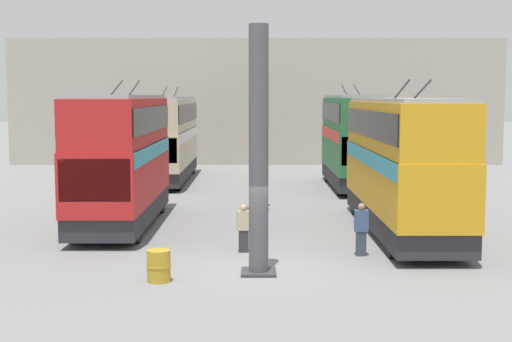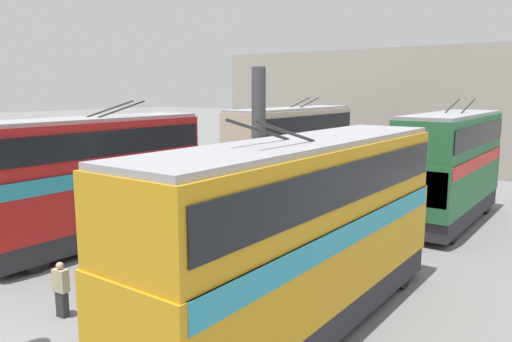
{
  "view_description": "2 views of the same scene",
  "coord_description": "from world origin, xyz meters",
  "px_view_note": "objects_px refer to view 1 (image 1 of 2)",
  "views": [
    {
      "loc": [
        -20.01,
        0.11,
        4.97
      ],
      "look_at": [
        7.56,
        0.06,
        2.09
      ],
      "focal_mm": 50.0,
      "sensor_mm": 36.0,
      "label": 1
    },
    {
      "loc": [
        -4.73,
        -11.28,
        6.11
      ],
      "look_at": [
        12.68,
        1.42,
        2.56
      ],
      "focal_mm": 35.0,
      "sensor_mm": 36.0,
      "label": 2
    }
  ],
  "objects_px": {
    "bus_right_far": "(168,133)",
    "person_by_left_row": "(361,228)",
    "bus_right_near": "(121,152)",
    "oil_drum": "(159,266)",
    "person_aisle_midway": "(244,227)",
    "bus_left_far": "(353,136)",
    "bus_left_near": "(402,157)"
  },
  "relations": [
    {
      "from": "bus_left_near",
      "to": "person_by_left_row",
      "type": "bearing_deg",
      "value": 151.82
    },
    {
      "from": "person_aisle_midway",
      "to": "oil_drum",
      "type": "relative_size",
      "value": 1.79
    },
    {
      "from": "bus_left_near",
      "to": "person_aisle_midway",
      "type": "distance_m",
      "value": 6.8
    },
    {
      "from": "bus_right_far",
      "to": "oil_drum",
      "type": "xyz_separation_m",
      "value": [
        -22.98,
        -2.52,
        -2.39
      ]
    },
    {
      "from": "bus_left_far",
      "to": "person_aisle_midway",
      "type": "distance_m",
      "value": 17.19
    },
    {
      "from": "person_aisle_midway",
      "to": "person_by_left_row",
      "type": "distance_m",
      "value": 3.73
    },
    {
      "from": "bus_right_near",
      "to": "bus_right_far",
      "type": "distance_m",
      "value": 14.66
    },
    {
      "from": "bus_right_far",
      "to": "person_by_left_row",
      "type": "xyz_separation_m",
      "value": [
        -19.87,
        -8.44,
        -1.94
      ]
    },
    {
      "from": "person_aisle_midway",
      "to": "bus_right_far",
      "type": "bearing_deg",
      "value": -172.84
    },
    {
      "from": "bus_left_far",
      "to": "person_aisle_midway",
      "type": "height_order",
      "value": "bus_left_far"
    },
    {
      "from": "oil_drum",
      "to": "bus_left_far",
      "type": "bearing_deg",
      "value": -21.83
    },
    {
      "from": "person_by_left_row",
      "to": "oil_drum",
      "type": "relative_size",
      "value": 1.93
    },
    {
      "from": "bus_left_far",
      "to": "bus_right_near",
      "type": "bearing_deg",
      "value": 137.61
    },
    {
      "from": "bus_right_far",
      "to": "oil_drum",
      "type": "bearing_deg",
      "value": -173.75
    },
    {
      "from": "bus_right_near",
      "to": "person_aisle_midway",
      "type": "bearing_deg",
      "value": -134.53
    },
    {
      "from": "bus_left_far",
      "to": "bus_right_far",
      "type": "xyz_separation_m",
      "value": [
        3.23,
        10.43,
        -0.05
      ]
    },
    {
      "from": "bus_left_far",
      "to": "bus_right_near",
      "type": "height_order",
      "value": "bus_left_far"
    },
    {
      "from": "person_by_left_row",
      "to": "bus_left_far",
      "type": "bearing_deg",
      "value": 170.01
    },
    {
      "from": "bus_left_near",
      "to": "bus_right_far",
      "type": "bearing_deg",
      "value": 32.85
    },
    {
      "from": "oil_drum",
      "to": "bus_right_far",
      "type": "bearing_deg",
      "value": 6.25
    },
    {
      "from": "bus_left_near",
      "to": "bus_left_far",
      "type": "height_order",
      "value": "bus_left_far"
    },
    {
      "from": "bus_right_near",
      "to": "person_aisle_midway",
      "type": "relative_size",
      "value": 6.05
    },
    {
      "from": "bus_left_far",
      "to": "bus_right_near",
      "type": "relative_size",
      "value": 0.96
    },
    {
      "from": "bus_right_far",
      "to": "person_aisle_midway",
      "type": "bearing_deg",
      "value": -166.19
    },
    {
      "from": "bus_left_far",
      "to": "bus_right_far",
      "type": "relative_size",
      "value": 0.79
    },
    {
      "from": "bus_right_near",
      "to": "bus_right_far",
      "type": "height_order",
      "value": "bus_right_near"
    },
    {
      "from": "bus_right_far",
      "to": "person_by_left_row",
      "type": "bearing_deg",
      "value": -156.98
    },
    {
      "from": "bus_left_near",
      "to": "bus_right_far",
      "type": "distance_m",
      "value": 19.23
    },
    {
      "from": "bus_right_near",
      "to": "oil_drum",
      "type": "height_order",
      "value": "bus_right_near"
    },
    {
      "from": "bus_left_far",
      "to": "oil_drum",
      "type": "relative_size",
      "value": 10.46
    },
    {
      "from": "bus_left_near",
      "to": "person_by_left_row",
      "type": "distance_m",
      "value": 4.63
    },
    {
      "from": "bus_right_near",
      "to": "oil_drum",
      "type": "relative_size",
      "value": 10.84
    }
  ]
}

